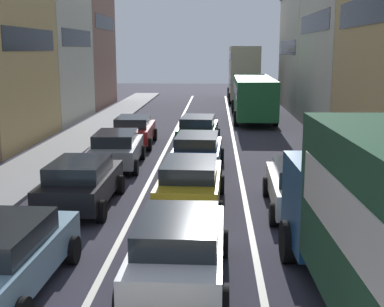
{
  "coord_description": "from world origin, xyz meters",
  "views": [
    {
      "loc": [
        0.73,
        -3.66,
        4.79
      ],
      "look_at": [
        0.0,
        12.0,
        1.6
      ],
      "focal_mm": 48.01,
      "sensor_mm": 36.0,
      "label": 1
    }
  ],
  "objects_px": {
    "sedan_centre_lane_fifth": "(198,130)",
    "coupe_centre_lane_fourth": "(197,151)",
    "hatchback_centre_lane_third": "(190,182)",
    "sedan_left_lane_fourth": "(117,148)",
    "bus_mid_queue_primary": "(253,94)",
    "sedan_left_lane_third": "(81,182)",
    "sedan_centre_lane_second": "(179,247)",
    "sedan_left_lane_fifth": "(134,130)",
    "wagon_left_lane_second": "(3,255)",
    "bus_far_queue_secondary": "(243,71)",
    "sedan_right_lane_behind_truck": "(301,185)"
  },
  "relations": [
    {
      "from": "bus_mid_queue_primary",
      "to": "wagon_left_lane_second",
      "type": "bearing_deg",
      "value": 166.22
    },
    {
      "from": "coupe_centre_lane_fourth",
      "to": "sedan_centre_lane_fifth",
      "type": "bearing_deg",
      "value": 3.96
    },
    {
      "from": "bus_far_queue_secondary",
      "to": "coupe_centre_lane_fourth",
      "type": "bearing_deg",
      "value": 173.99
    },
    {
      "from": "sedan_left_lane_fourth",
      "to": "bus_far_queue_secondary",
      "type": "distance_m",
      "value": 29.02
    },
    {
      "from": "wagon_left_lane_second",
      "to": "sedan_centre_lane_second",
      "type": "bearing_deg",
      "value": -78.98
    },
    {
      "from": "sedan_left_lane_third",
      "to": "sedan_centre_lane_second",
      "type": "bearing_deg",
      "value": -147.03
    },
    {
      "from": "sedan_left_lane_fourth",
      "to": "bus_far_queue_secondary",
      "type": "relative_size",
      "value": 0.42
    },
    {
      "from": "sedan_centre_lane_second",
      "to": "coupe_centre_lane_fourth",
      "type": "relative_size",
      "value": 0.99
    },
    {
      "from": "sedan_left_lane_fifth",
      "to": "sedan_right_lane_behind_truck",
      "type": "distance_m",
      "value": 12.4
    },
    {
      "from": "hatchback_centre_lane_third",
      "to": "bus_mid_queue_primary",
      "type": "relative_size",
      "value": 0.41
    },
    {
      "from": "sedan_right_lane_behind_truck",
      "to": "sedan_left_lane_fourth",
      "type": "bearing_deg",
      "value": 51.81
    },
    {
      "from": "sedan_centre_lane_fifth",
      "to": "sedan_left_lane_fourth",
      "type": "bearing_deg",
      "value": 151.62
    },
    {
      "from": "sedan_right_lane_behind_truck",
      "to": "bus_far_queue_secondary",
      "type": "distance_m",
      "value": 33.8
    },
    {
      "from": "sedan_left_lane_fourth",
      "to": "sedan_left_lane_fifth",
      "type": "xyz_separation_m",
      "value": [
        -0.06,
        4.88,
        0.0
      ]
    },
    {
      "from": "sedan_left_lane_fifth",
      "to": "sedan_right_lane_behind_truck",
      "type": "xyz_separation_m",
      "value": [
        6.71,
        -10.43,
        0.0
      ]
    },
    {
      "from": "sedan_centre_lane_fifth",
      "to": "coupe_centre_lane_fourth",
      "type": "bearing_deg",
      "value": -175.01
    },
    {
      "from": "sedan_left_lane_fifth",
      "to": "sedan_right_lane_behind_truck",
      "type": "bearing_deg",
      "value": -148.86
    },
    {
      "from": "hatchback_centre_lane_third",
      "to": "bus_far_queue_secondary",
      "type": "distance_m",
      "value": 33.73
    },
    {
      "from": "sedan_left_lane_fourth",
      "to": "bus_mid_queue_primary",
      "type": "xyz_separation_m",
      "value": [
        6.64,
        15.04,
        0.96
      ]
    },
    {
      "from": "hatchback_centre_lane_third",
      "to": "sedan_right_lane_behind_truck",
      "type": "bearing_deg",
      "value": -92.31
    },
    {
      "from": "coupe_centre_lane_fourth",
      "to": "sedan_left_lane_fourth",
      "type": "xyz_separation_m",
      "value": [
        -3.35,
        0.43,
        0.0
      ]
    },
    {
      "from": "sedan_left_lane_third",
      "to": "sedan_left_lane_fifth",
      "type": "relative_size",
      "value": 0.99
    },
    {
      "from": "hatchback_centre_lane_third",
      "to": "sedan_centre_lane_fifth",
      "type": "xyz_separation_m",
      "value": [
        -0.13,
        10.47,
        0.0
      ]
    },
    {
      "from": "sedan_right_lane_behind_truck",
      "to": "bus_far_queue_secondary",
      "type": "bearing_deg",
      "value": 1.77
    },
    {
      "from": "sedan_centre_lane_second",
      "to": "bus_far_queue_secondary",
      "type": "height_order",
      "value": "bus_far_queue_secondary"
    },
    {
      "from": "sedan_left_lane_third",
      "to": "sedan_left_lane_fifth",
      "type": "distance_m",
      "value": 10.34
    },
    {
      "from": "wagon_left_lane_second",
      "to": "bus_mid_queue_primary",
      "type": "xyz_separation_m",
      "value": [
        6.74,
        26.24,
        0.96
      ]
    },
    {
      "from": "wagon_left_lane_second",
      "to": "sedan_left_lane_third",
      "type": "distance_m",
      "value": 5.74
    },
    {
      "from": "sedan_centre_lane_second",
      "to": "bus_far_queue_secondary",
      "type": "bearing_deg",
      "value": -3.88
    },
    {
      "from": "sedan_left_lane_fourth",
      "to": "sedan_left_lane_fifth",
      "type": "bearing_deg",
      "value": -1.98
    },
    {
      "from": "sedan_left_lane_fifth",
      "to": "sedan_centre_lane_second",
      "type": "bearing_deg",
      "value": -169.24
    },
    {
      "from": "wagon_left_lane_second",
      "to": "sedan_right_lane_behind_truck",
      "type": "distance_m",
      "value": 8.81
    },
    {
      "from": "sedan_centre_lane_fifth",
      "to": "sedan_left_lane_third",
      "type": "bearing_deg",
      "value": 166.37
    },
    {
      "from": "sedan_centre_lane_second",
      "to": "sedan_centre_lane_fifth",
      "type": "distance_m",
      "value": 15.79
    },
    {
      "from": "sedan_left_lane_fourth",
      "to": "bus_mid_queue_primary",
      "type": "distance_m",
      "value": 16.46
    },
    {
      "from": "hatchback_centre_lane_third",
      "to": "sedan_left_lane_fourth",
      "type": "relative_size",
      "value": 0.99
    },
    {
      "from": "sedan_centre_lane_second",
      "to": "hatchback_centre_lane_third",
      "type": "distance_m",
      "value": 5.32
    },
    {
      "from": "sedan_left_lane_third",
      "to": "sedan_left_lane_fifth",
      "type": "xyz_separation_m",
      "value": [
        -0.02,
        10.34,
        0.0
      ]
    },
    {
      "from": "coupe_centre_lane_fourth",
      "to": "sedan_left_lane_third",
      "type": "bearing_deg",
      "value": 148.23
    },
    {
      "from": "wagon_left_lane_second",
      "to": "bus_mid_queue_primary",
      "type": "relative_size",
      "value": 0.41
    },
    {
      "from": "coupe_centre_lane_fourth",
      "to": "sedan_left_lane_fifth",
      "type": "distance_m",
      "value": 6.31
    },
    {
      "from": "coupe_centre_lane_fourth",
      "to": "sedan_left_lane_fifth",
      "type": "relative_size",
      "value": 1.0
    },
    {
      "from": "sedan_centre_lane_fifth",
      "to": "sedan_left_lane_fifth",
      "type": "distance_m",
      "value": 3.25
    },
    {
      "from": "sedan_centre_lane_second",
      "to": "coupe_centre_lane_fourth",
      "type": "distance_m",
      "value": 10.2
    },
    {
      "from": "hatchback_centre_lane_third",
      "to": "sedan_left_lane_fifth",
      "type": "xyz_separation_m",
      "value": [
        -3.37,
        10.2,
        0.0
      ]
    },
    {
      "from": "sedan_left_lane_fifth",
      "to": "bus_mid_queue_primary",
      "type": "xyz_separation_m",
      "value": [
        6.7,
        10.15,
        0.96
      ]
    },
    {
      "from": "sedan_left_lane_fourth",
      "to": "sedan_right_lane_behind_truck",
      "type": "xyz_separation_m",
      "value": [
        6.65,
        -5.55,
        0.0
      ]
    },
    {
      "from": "sedan_left_lane_third",
      "to": "sedan_right_lane_behind_truck",
      "type": "relative_size",
      "value": 0.99
    },
    {
      "from": "hatchback_centre_lane_third",
      "to": "sedan_right_lane_behind_truck",
      "type": "height_order",
      "value": "same"
    },
    {
      "from": "sedan_right_lane_behind_truck",
      "to": "sedan_centre_lane_second",
      "type": "bearing_deg",
      "value": 148.6
    }
  ]
}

